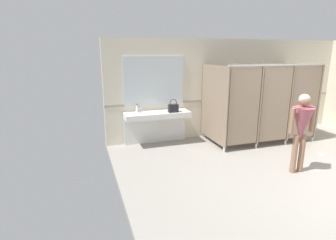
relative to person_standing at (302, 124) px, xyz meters
name	(u,v)px	position (x,y,z in m)	size (l,w,h in m)	color
ground_plane	(315,179)	(0.21, -0.30, -1.06)	(7.50, 6.73, 0.10)	gray
wall_back	(234,88)	(0.21, 2.83, 0.35)	(7.50, 0.12, 2.72)	beige
wall_back_tile_band	(235,99)	(0.21, 2.76, 0.04)	(7.50, 0.01, 0.06)	#9E937F
vanity_counter	(157,120)	(-2.23, 2.57, -0.37)	(1.70, 0.53, 0.99)	silver
mirror_panel	(154,81)	(-2.23, 2.76, 0.64)	(1.60, 0.02, 1.25)	silver
bathroom_stalls	(264,102)	(0.52, 1.86, 0.09)	(2.79, 1.37, 2.10)	#84705B
person_standing	(302,124)	(0.00, 0.00, 0.00)	(0.57, 0.41, 1.60)	#8C664C
handbag	(173,108)	(-1.85, 2.35, -0.02)	(0.25, 0.13, 0.34)	black
soap_dispenser	(137,109)	(-2.72, 2.64, -0.04)	(0.07, 0.07, 0.21)	white
floor_drain_cover	(322,155)	(1.29, 0.56, -1.01)	(0.14, 0.14, 0.01)	#B7BABF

